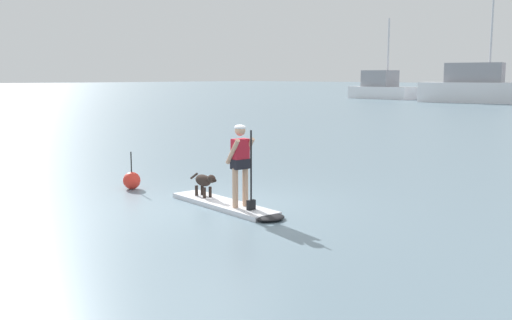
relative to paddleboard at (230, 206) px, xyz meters
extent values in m
plane|color=slate|center=(-0.22, 0.02, -0.05)|extent=(400.00, 400.00, 0.00)
cube|color=silver|center=(-0.22, 0.02, 0.00)|extent=(3.04, 1.00, 0.10)
ellipsoid|color=black|center=(1.26, -0.14, 0.00)|extent=(0.63, 0.71, 0.10)
cylinder|color=tan|center=(0.38, 0.09, 0.46)|extent=(0.12, 0.12, 0.81)
cylinder|color=tan|center=(0.35, -0.17, 0.46)|extent=(0.12, 0.12, 0.81)
cube|color=black|center=(0.37, -0.04, 0.94)|extent=(0.26, 0.38, 0.20)
cube|color=#B21E2D|center=(0.37, -0.04, 1.16)|extent=(0.24, 0.36, 0.59)
sphere|color=tan|center=(0.37, -0.04, 1.62)|extent=(0.22, 0.22, 0.22)
ellipsoid|color=white|center=(0.37, -0.04, 1.69)|extent=(0.23, 0.23, 0.11)
cylinder|color=tan|center=(0.39, 0.15, 1.21)|extent=(0.43, 0.13, 0.54)
cylinder|color=tan|center=(0.35, -0.23, 1.21)|extent=(0.43, 0.13, 0.54)
cylinder|color=black|center=(0.72, -0.08, 0.85)|extent=(0.04, 0.04, 1.60)
cube|color=black|center=(0.72, -0.08, 0.15)|extent=(0.10, 0.19, 0.20)
ellipsoid|color=#2D231E|center=(-0.97, 0.11, 0.41)|extent=(0.54, 0.28, 0.26)
ellipsoid|color=#2D231E|center=(-0.65, 0.07, 0.49)|extent=(0.24, 0.18, 0.18)
ellipsoid|color=black|center=(-0.54, 0.06, 0.47)|extent=(0.13, 0.09, 0.08)
cylinder|color=#2D231E|center=(-1.33, 0.14, 0.46)|extent=(0.27, 0.08, 0.18)
cylinder|color=#2D231E|center=(-0.80, 0.17, 0.17)|extent=(0.07, 0.07, 0.23)
cylinder|color=#2D231E|center=(-0.82, 0.01, 0.17)|extent=(0.07, 0.07, 0.23)
cylinder|color=#2D231E|center=(-1.12, 0.20, 0.17)|extent=(0.07, 0.07, 0.23)
cylinder|color=#2D231E|center=(-1.13, 0.05, 0.17)|extent=(0.07, 0.07, 0.23)
cube|color=white|center=(-29.30, 52.73, 0.67)|extent=(8.66, 4.32, 1.44)
cube|color=gray|center=(-29.92, 52.73, 2.36)|extent=(4.01, 2.98, 1.93)
cylinder|color=silver|center=(-28.88, 52.73, 5.38)|extent=(0.20, 0.20, 7.97)
cylinder|color=silver|center=(-29.92, 52.73, 2.59)|extent=(2.92, 0.44, 0.14)
cube|color=white|center=(-16.37, 50.48, 0.98)|extent=(12.74, 5.84, 2.06)
cube|color=gray|center=(-17.29, 50.48, 3.00)|extent=(5.94, 3.57, 1.99)
cylinder|color=silver|center=(-15.75, 50.48, 6.21)|extent=(0.20, 0.20, 8.40)
cylinder|color=silver|center=(-17.29, 50.48, 3.21)|extent=(4.24, 1.08, 0.14)
sphere|color=red|center=(-3.26, -0.24, 0.16)|extent=(0.43, 0.43, 0.43)
cylinder|color=black|center=(-3.26, -0.24, 0.63)|extent=(0.03, 0.03, 0.50)
camera|label=1|loc=(8.76, -8.17, 2.72)|focal=40.87mm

